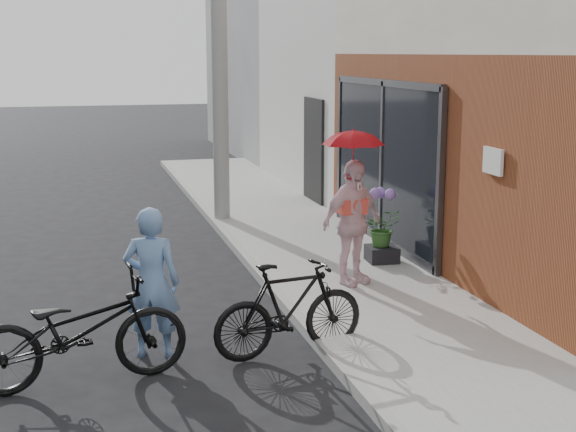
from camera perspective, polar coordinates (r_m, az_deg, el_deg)
name	(u,v)px	position (r m, az deg, el deg)	size (l,w,h in m)	color
ground	(224,346)	(8.57, -4.58, -9.17)	(80.00, 80.00, 0.00)	black
sidewalk	(349,276)	(10.91, 4.37, -4.25)	(2.20, 24.00, 0.12)	#989892
curb	(266,282)	(10.59, -1.58, -4.71)	(0.12, 24.00, 0.12)	#9E9E99
plaster_building	(462,31)	(18.97, 12.24, 12.75)	(8.00, 6.00, 7.00)	silver
east_building_far	(356,36)	(25.40, 4.84, 12.60)	(8.00, 8.00, 7.00)	gray
utility_pole	(219,24)	(14.12, -4.93, 13.45)	(0.28, 0.28, 7.00)	#9E9E99
officer	(152,283)	(8.13, -9.68, -4.70)	(0.56, 0.37, 1.55)	#6D92C3
bike_left	(79,331)	(7.66, -14.67, -7.91)	(0.70, 2.00, 1.05)	black
bike_right	(289,309)	(8.14, 0.10, -6.60)	(0.46, 1.63, 0.98)	black
kimono_woman	(352,222)	(10.15, 4.57, -0.46)	(0.94, 0.39, 1.60)	silver
parasol	(353,134)	(9.98, 4.67, 5.85)	(0.73, 0.73, 0.64)	red
planter	(382,254)	(11.43, 6.69, -2.68)	(0.41, 0.41, 0.22)	black
potted_plant	(382,228)	(11.34, 6.73, -0.83)	(0.48, 0.42, 0.54)	#2E5D25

